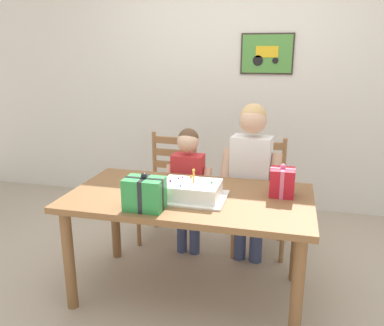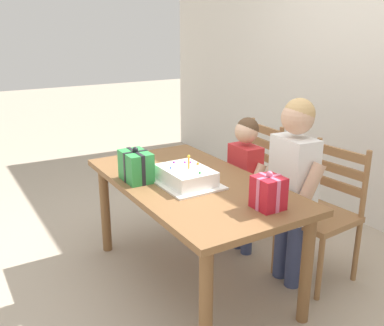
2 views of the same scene
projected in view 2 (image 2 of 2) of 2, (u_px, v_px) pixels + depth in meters
name	position (u px, v px, depth m)	size (l,w,h in m)	color
ground_plane	(192.00, 280.00, 2.96)	(20.00, 20.00, 0.00)	tan
back_wall	(384.00, 72.00, 3.45)	(6.40, 0.11, 2.60)	silver
dining_table	(192.00, 195.00, 2.77)	(1.56, 0.84, 0.72)	brown
birthday_cake	(186.00, 176.00, 2.68)	(0.44, 0.34, 0.19)	white
gift_box_red_large	(136.00, 166.00, 2.73)	(0.23, 0.16, 0.22)	#2D8E42
gift_box_beside_cake	(268.00, 193.00, 2.32)	(0.16, 0.15, 0.21)	red
chair_left	(249.00, 179.00, 3.53)	(0.44, 0.44, 0.92)	#996B42
chair_right	(323.00, 213.00, 2.89)	(0.45, 0.45, 0.92)	#996B42
child_older	(293.00, 175.00, 2.73)	(0.47, 0.27, 1.25)	#38426B
child_younger	(245.00, 173.00, 3.17)	(0.38, 0.22, 1.04)	#38426B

